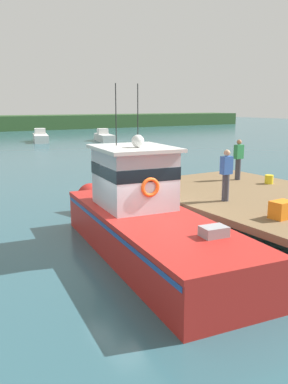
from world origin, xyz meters
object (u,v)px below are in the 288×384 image
Objects in this scene: moored_boat_near_channel at (40,137)px; moored_boat_mid_harbor at (103,137)px; deckhand_by_the_boat at (226,174)px; bait_bucket at (269,179)px; deckhand_further_back at (238,159)px; crate_stack_mid_dock at (282,210)px; main_fishing_boat at (143,218)px.

moored_boat_near_channel is 7.30m from moored_boat_mid_harbor.
deckhand_by_the_boat is 36.27m from moored_boat_mid_harbor.
bait_bucket is at bearing 20.08° from deckhand_by_the_boat.
deckhand_further_back is 34.76m from moored_boat_near_channel.
crate_stack_mid_dock is at bearing -134.82° from bait_bucket.
bait_bucket is at bearing -105.13° from moored_boat_mid_harbor.
bait_bucket reaches higher than moored_boat_mid_harbor.
moored_boat_near_channel is (2.25, 35.89, -0.85)m from bait_bucket.
main_fishing_boat is 37.88m from moored_boat_near_channel.
deckhand_further_back is at bearing 57.16° from crate_stack_mid_dock.
moored_boat_near_channel is 1.05× the size of moored_boat_mid_harbor.
main_fishing_boat reaches higher than deckhand_by_the_boat.
moored_boat_mid_harbor is (12.30, 34.09, -1.56)m from deckhand_by_the_boat.
main_fishing_boat is at bearing -103.10° from moored_boat_near_channel.
deckhand_by_the_boat is 0.27× the size of moored_boat_near_channel.
main_fishing_boat is 37.11m from moored_boat_mid_harbor.
moored_boat_mid_harbor is (6.63, -3.05, -0.02)m from moored_boat_near_channel.
deckhand_further_back is (3.11, 4.81, 0.62)m from crate_stack_mid_dock.
crate_stack_mid_dock is 0.10× the size of moored_boat_near_channel.
main_fishing_boat is 3.11m from deckhand_by_the_boat.
deckhand_further_back is 0.27× the size of moored_boat_near_channel.
moored_boat_mid_harbor is (15.21, 33.84, -0.51)m from main_fishing_boat.
crate_stack_mid_dock is 0.37× the size of deckhand_by_the_boat.
deckhand_further_back is at bearing 108.39° from bait_bucket.
deckhand_by_the_boat is (0.10, 2.30, 0.62)m from crate_stack_mid_dock.
crate_stack_mid_dock is (2.81, -2.55, 0.43)m from main_fishing_boat.
moored_boat_mid_harbor is at bearing 71.17° from crate_stack_mid_dock.
crate_stack_mid_dock is 2.38m from deckhand_by_the_boat.
bait_bucket is (6.33, 1.00, 0.36)m from main_fishing_boat.
crate_stack_mid_dock is at bearing -98.33° from moored_boat_near_channel.
main_fishing_boat reaches higher than deckhand_further_back.
deckhand_further_back is (3.00, 2.52, 0.00)m from deckhand_by_the_boat.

